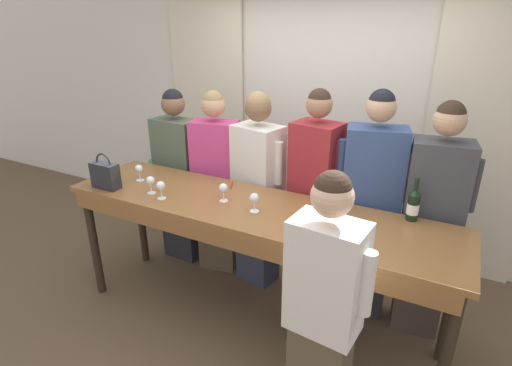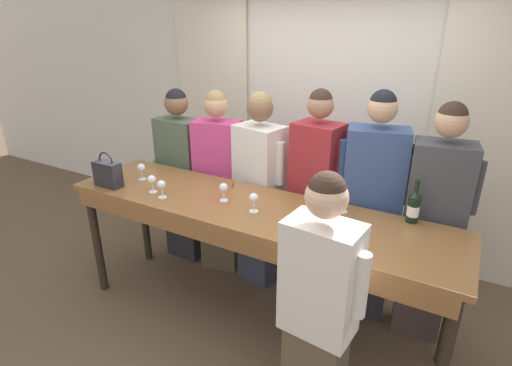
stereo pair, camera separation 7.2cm
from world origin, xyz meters
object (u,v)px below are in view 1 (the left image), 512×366
object	(u,v)px
wine_glass_center_left	(150,181)
guest_beige_cap	(431,223)
handbag	(105,175)
guest_pink_top	(216,183)
guest_cream_sweater	(258,190)
potted_plant	(162,183)
wine_glass_center_right	(139,169)
wine_bottle	(413,205)
guest_navy_coat	(369,208)
host_pouring	(323,315)
wine_glass_front_left	(161,186)
wine_glass_center_mid	(344,198)
wine_glass_front_right	(223,189)
guest_striped_shirt	(314,198)
guest_olive_jacket	(179,176)
wine_glass_front_mid	(254,199)
tasting_bar	(249,222)

from	to	relation	value
wine_glass_center_left	guest_beige_cap	size ratio (longest dim) A/B	0.08
handbag	guest_pink_top	size ratio (longest dim) A/B	0.17
guest_pink_top	wine_glass_center_left	bearing A→B (deg)	-99.96
guest_cream_sweater	potted_plant	world-z (taller)	guest_cream_sweater
wine_glass_center_right	guest_beige_cap	xyz separation A→B (m)	(2.21, 0.55, -0.21)
handbag	wine_bottle	bearing A→B (deg)	13.77
guest_navy_coat	host_pouring	bearing A→B (deg)	-87.69
wine_glass_front_left	guest_pink_top	bearing A→B (deg)	90.86
wine_glass_center_right	guest_navy_coat	world-z (taller)	guest_navy_coat
wine_bottle	guest_beige_cap	bearing A→B (deg)	64.70
wine_glass_center_left	guest_navy_coat	xyz separation A→B (m)	(1.51, 0.71, -0.19)
wine_glass_center_mid	guest_pink_top	size ratio (longest dim) A/B	0.08
guest_cream_sweater	host_pouring	xyz separation A→B (m)	(1.00, -1.20, -0.04)
wine_bottle	guest_cream_sweater	size ratio (longest dim) A/B	0.17
wine_glass_front_right	wine_glass_center_left	bearing A→B (deg)	-166.48
wine_glass_center_mid	potted_plant	world-z (taller)	wine_glass_center_mid
guest_striped_shirt	guest_beige_cap	bearing A→B (deg)	-0.00
wine_bottle	guest_olive_jacket	distance (m)	2.17
guest_olive_jacket	potted_plant	bearing A→B (deg)	141.35
wine_glass_front_left	wine_glass_front_mid	size ratio (longest dim) A/B	1.00
guest_striped_shirt	guest_navy_coat	bearing A→B (deg)	-0.00
wine_bottle	guest_pink_top	size ratio (longest dim) A/B	0.17
host_pouring	potted_plant	world-z (taller)	host_pouring
wine_glass_front_right	wine_glass_center_right	size ratio (longest dim) A/B	1.00
wine_bottle	guest_olive_jacket	xyz separation A→B (m)	(-2.14, 0.25, -0.27)
guest_cream_sweater	wine_glass_center_left	bearing A→B (deg)	-127.96
guest_beige_cap	wine_glass_front_right	bearing A→B (deg)	-157.45
wine_glass_center_left	guest_striped_shirt	world-z (taller)	guest_striped_shirt
wine_glass_center_right	guest_cream_sweater	size ratio (longest dim) A/B	0.08
tasting_bar	guest_striped_shirt	world-z (taller)	guest_striped_shirt
handbag	wine_glass_center_right	world-z (taller)	handbag
wine_bottle	guest_pink_top	distance (m)	1.74
wine_glass_front_mid	wine_glass_center_mid	bearing A→B (deg)	28.59
wine_glass_front_right	wine_glass_center_left	world-z (taller)	same
potted_plant	guest_striped_shirt	bearing A→B (deg)	-16.29
wine_glass_center_mid	guest_cream_sweater	bearing A→B (deg)	158.75
wine_bottle	wine_glass_front_right	world-z (taller)	wine_bottle
wine_bottle	guest_beige_cap	xyz separation A→B (m)	(0.12, 0.25, -0.22)
guest_pink_top	guest_navy_coat	size ratio (longest dim) A/B	0.94
wine_bottle	potted_plant	bearing A→B (deg)	163.34
guest_beige_cap	wine_glass_front_left	bearing A→B (deg)	-157.47
wine_glass_front_right	guest_beige_cap	bearing A→B (deg)	22.55
wine_bottle	wine_glass_front_mid	world-z (taller)	wine_bottle
host_pouring	guest_cream_sweater	bearing A→B (deg)	129.83
wine_glass_center_mid	wine_glass_front_right	bearing A→B (deg)	-163.35
guest_pink_top	host_pouring	size ratio (longest dim) A/B	1.05
handbag	guest_striped_shirt	xyz separation A→B (m)	(1.45, 0.79, -0.21)
wine_glass_front_right	guest_pink_top	world-z (taller)	guest_pink_top
wine_bottle	wine_glass_center_mid	bearing A→B (deg)	-169.60
guest_cream_sweater	tasting_bar	bearing A→B (deg)	-68.16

